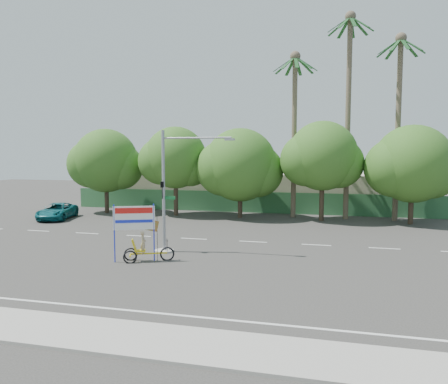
# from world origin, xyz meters

# --- Properties ---
(ground) EXTENTS (120.00, 120.00, 0.00)m
(ground) POSITION_xyz_m (0.00, 0.00, 0.00)
(ground) COLOR #33302D
(ground) RESTS_ON ground
(sidewalk_near) EXTENTS (50.00, 2.40, 0.12)m
(sidewalk_near) POSITION_xyz_m (0.00, -7.50, 0.06)
(sidewalk_near) COLOR gray
(sidewalk_near) RESTS_ON ground
(fence) EXTENTS (38.00, 0.08, 2.00)m
(fence) POSITION_xyz_m (0.00, 21.50, 1.00)
(fence) COLOR #336B3D
(fence) RESTS_ON ground
(building_left) EXTENTS (12.00, 8.00, 4.00)m
(building_left) POSITION_xyz_m (-10.00, 26.00, 2.00)
(building_left) COLOR #B8B193
(building_left) RESTS_ON ground
(building_right) EXTENTS (14.00, 8.00, 3.60)m
(building_right) POSITION_xyz_m (8.00, 26.00, 1.80)
(building_right) COLOR #B8B193
(building_right) RESTS_ON ground
(tree_far_left) EXTENTS (7.14, 6.00, 7.96)m
(tree_far_left) POSITION_xyz_m (-14.05, 18.00, 4.76)
(tree_far_left) COLOR #473828
(tree_far_left) RESTS_ON ground
(tree_left) EXTENTS (6.66, 5.60, 8.07)m
(tree_left) POSITION_xyz_m (-7.05, 18.00, 5.06)
(tree_left) COLOR #473828
(tree_left) RESTS_ON ground
(tree_center) EXTENTS (7.62, 6.40, 7.85)m
(tree_center) POSITION_xyz_m (-1.05, 18.00, 4.47)
(tree_center) COLOR #473828
(tree_center) RESTS_ON ground
(tree_right) EXTENTS (6.90, 5.80, 8.36)m
(tree_right) POSITION_xyz_m (5.95, 18.00, 5.24)
(tree_right) COLOR #473828
(tree_right) RESTS_ON ground
(tree_far_right) EXTENTS (7.38, 6.20, 7.94)m
(tree_far_right) POSITION_xyz_m (12.95, 18.00, 4.64)
(tree_far_right) COLOR #473828
(tree_far_right) RESTS_ON ground
(palm_tall) EXTENTS (3.73, 3.79, 17.45)m
(palm_tall) POSITION_xyz_m (8.00, 19.50, 10.46)
(palm_tall) COLOR #70604C
(palm_tall) RESTS_ON ground
(palm_mid) EXTENTS (3.73, 3.79, 15.45)m
(palm_mid) POSITION_xyz_m (12.00, 19.50, 9.40)
(palm_mid) COLOR #70604C
(palm_mid) RESTS_ON ground
(palm_short) EXTENTS (3.73, 3.79, 14.45)m
(palm_short) POSITION_xyz_m (3.50, 19.50, 8.86)
(palm_short) COLOR #70604C
(palm_short) RESTS_ON ground
(traffic_signal) EXTENTS (4.72, 1.10, 7.00)m
(traffic_signal) POSITION_xyz_m (-2.20, 3.98, 2.92)
(traffic_signal) COLOR gray
(traffic_signal) RESTS_ON ground
(trike_billboard) EXTENTS (2.93, 1.47, 3.10)m
(trike_billboard) POSITION_xyz_m (-2.85, 1.55, 1.25)
(trike_billboard) COLOR black
(trike_billboard) RESTS_ON ground
(pickup_truck) EXTENTS (3.34, 5.31, 1.37)m
(pickup_truck) POSITION_xyz_m (-16.14, 13.32, 0.68)
(pickup_truck) COLOR #0E5C64
(pickup_truck) RESTS_ON ground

